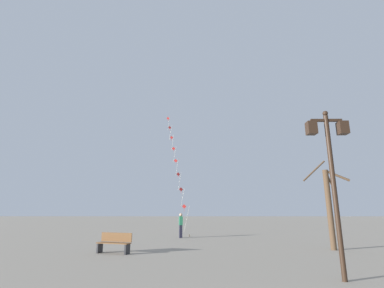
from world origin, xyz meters
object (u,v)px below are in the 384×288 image
Objects in this scene: kite_train at (176,161)px; kite_flyer at (181,225)px; twin_lantern_lamp_post at (331,159)px; bare_tree at (329,205)px; park_bench at (114,243)px.

kite_flyer is (0.81, -5.68, -5.63)m from kite_train.
twin_lantern_lamp_post is at bearing -167.34° from kite_flyer.
kite_train is 8.03m from kite_flyer.
bare_tree is 2.69× the size of park_bench.
kite_train is at bearing -1.39° from kite_flyer.
twin_lantern_lamp_post is 0.39× the size of kite_train.
park_bench is (-1.86, -13.16, -6.08)m from kite_train.
twin_lantern_lamp_post is 2.98× the size of park_bench.
kite_flyer is at bearing 112.14° from twin_lantern_lamp_post.
park_bench is (-2.67, -7.48, -0.45)m from kite_flyer.
kite_flyer is 7.95m from park_bench.
bare_tree reaches higher than park_bench.
twin_lantern_lamp_post is 9.77m from park_bench.
twin_lantern_lamp_post is at bearing -113.69° from bare_tree.
kite_flyer is at bearing 87.75° from park_bench.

